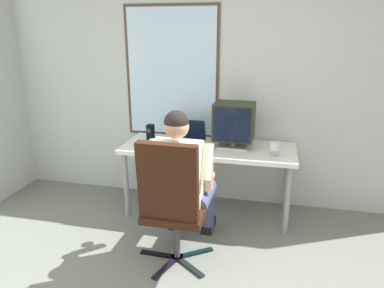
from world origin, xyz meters
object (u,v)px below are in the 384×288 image
(person_seated, at_px, (182,178))
(desk_speaker, at_px, (150,132))
(laptop, at_px, (186,137))
(office_chair, at_px, (172,199))
(cd_case, at_px, (149,145))
(crt_monitor, at_px, (234,122))
(wine_glass, at_px, (275,147))
(desk, at_px, (208,153))

(person_seated, bearing_deg, desk_speaker, 124.29)
(laptop, bearing_deg, person_seated, -79.25)
(office_chair, xyz_separation_m, cd_case, (-0.47, 0.84, 0.13))
(office_chair, relative_size, laptop, 2.82)
(crt_monitor, distance_m, wine_glass, 0.46)
(laptop, height_order, wine_glass, laptop)
(desk_speaker, bearing_deg, cd_case, -75.47)
(desk_speaker, bearing_deg, laptop, -5.11)
(cd_case, bearing_deg, desk, 11.14)
(wine_glass, xyz_separation_m, desk_speaker, (-1.26, 0.25, -0.01))
(desk_speaker, distance_m, cd_case, 0.23)
(desk, xyz_separation_m, office_chair, (-0.10, -0.95, -0.06))
(crt_monitor, height_order, cd_case, crt_monitor)
(crt_monitor, bearing_deg, laptop, 176.60)
(desk_speaker, bearing_deg, wine_glass, -11.22)
(desk, bearing_deg, wine_glass, -13.67)
(cd_case, bearing_deg, crt_monitor, 10.22)
(desk, height_order, office_chair, office_chair)
(desk, distance_m, crt_monitor, 0.40)
(desk, xyz_separation_m, desk_speaker, (-0.63, 0.10, 0.15))
(wine_glass, distance_m, cd_case, 1.21)
(wine_glass, bearing_deg, desk_speaker, 168.78)
(desk_speaker, xyz_separation_m, cd_case, (0.05, -0.21, -0.08))
(desk, bearing_deg, laptop, 165.50)
(person_seated, distance_m, wine_glass, 0.92)
(office_chair, bearing_deg, cd_case, 119.45)
(laptop, relative_size, desk_speaker, 2.38)
(person_seated, xyz_separation_m, desk_speaker, (-0.53, 0.78, 0.14))
(laptop, bearing_deg, crt_monitor, -3.40)
(desk, relative_size, laptop, 4.43)
(cd_case, bearing_deg, laptop, 27.39)
(crt_monitor, relative_size, laptop, 1.15)
(laptop, distance_m, desk_speaker, 0.39)
(cd_case, bearing_deg, wine_glass, -1.90)
(office_chair, xyz_separation_m, crt_monitor, (0.34, 0.99, 0.37))
(person_seated, bearing_deg, wine_glass, 36.30)
(desk, xyz_separation_m, laptop, (-0.24, 0.06, 0.13))
(wine_glass, bearing_deg, desk, 166.33)
(desk_speaker, bearing_deg, desk, -8.72)
(wine_glass, bearing_deg, crt_monitor, 154.55)
(office_chair, bearing_deg, desk_speaker, 116.72)
(office_chair, height_order, wine_glass, office_chair)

